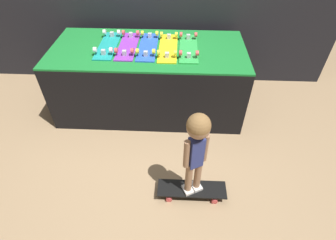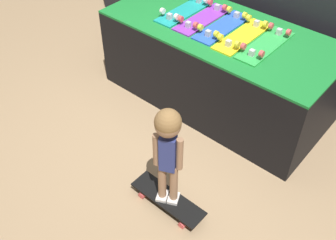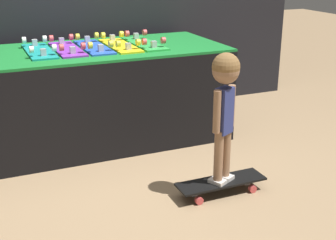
{
  "view_description": "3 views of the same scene",
  "coord_description": "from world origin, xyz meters",
  "px_view_note": "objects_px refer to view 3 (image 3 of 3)",
  "views": [
    {
      "loc": [
        0.34,
        -1.92,
        2.1
      ],
      "look_at": [
        0.25,
        -0.15,
        0.49
      ],
      "focal_mm": 28.0,
      "sensor_mm": 36.0,
      "label": 1
    },
    {
      "loc": [
        1.64,
        -1.94,
        2.49
      ],
      "look_at": [
        0.15,
        -0.21,
        0.41
      ],
      "focal_mm": 42.0,
      "sensor_mm": 36.0,
      "label": 2
    },
    {
      "loc": [
        -0.93,
        -3.02,
        1.52
      ],
      "look_at": [
        0.26,
        -0.25,
        0.43
      ],
      "focal_mm": 50.0,
      "sensor_mm": 36.0,
      "label": 3
    }
  ],
  "objects_px": {
    "skateboard_blue_on_rack": "(94,46)",
    "skateboard_on_floor": "(221,183)",
    "skateboard_teal_on_rack": "(39,50)",
    "skateboard_yellow_on_rack": "(120,44)",
    "skateboard_green_on_rack": "(145,42)",
    "skateboard_purple_on_rack": "(67,48)",
    "child": "(225,94)"
  },
  "relations": [
    {
      "from": "skateboard_purple_on_rack",
      "to": "child",
      "type": "relative_size",
      "value": 0.75
    },
    {
      "from": "child",
      "to": "skateboard_yellow_on_rack",
      "type": "bearing_deg",
      "value": 75.77
    },
    {
      "from": "skateboard_purple_on_rack",
      "to": "skateboard_on_floor",
      "type": "height_order",
      "value": "skateboard_purple_on_rack"
    },
    {
      "from": "skateboard_purple_on_rack",
      "to": "skateboard_yellow_on_rack",
      "type": "height_order",
      "value": "same"
    },
    {
      "from": "skateboard_green_on_rack",
      "to": "skateboard_on_floor",
      "type": "bearing_deg",
      "value": -87.57
    },
    {
      "from": "skateboard_teal_on_rack",
      "to": "skateboard_purple_on_rack",
      "type": "distance_m",
      "value": 0.22
    },
    {
      "from": "skateboard_blue_on_rack",
      "to": "child",
      "type": "xyz_separation_m",
      "value": [
        0.49,
        -1.28,
        -0.11
      ]
    },
    {
      "from": "skateboard_teal_on_rack",
      "to": "skateboard_yellow_on_rack",
      "type": "xyz_separation_m",
      "value": [
        0.65,
        -0.03,
        0.0
      ]
    },
    {
      "from": "skateboard_yellow_on_rack",
      "to": "skateboard_on_floor",
      "type": "relative_size",
      "value": 1.06
    },
    {
      "from": "skateboard_teal_on_rack",
      "to": "child",
      "type": "distance_m",
      "value": 1.59
    },
    {
      "from": "skateboard_blue_on_rack",
      "to": "skateboard_on_floor",
      "type": "distance_m",
      "value": 1.56
    },
    {
      "from": "skateboard_blue_on_rack",
      "to": "skateboard_on_floor",
      "type": "xyz_separation_m",
      "value": [
        0.49,
        -1.28,
        -0.73
      ]
    },
    {
      "from": "skateboard_purple_on_rack",
      "to": "skateboard_yellow_on_rack",
      "type": "distance_m",
      "value": 0.43
    },
    {
      "from": "skateboard_teal_on_rack",
      "to": "skateboard_yellow_on_rack",
      "type": "height_order",
      "value": "same"
    },
    {
      "from": "skateboard_blue_on_rack",
      "to": "skateboard_green_on_rack",
      "type": "height_order",
      "value": "same"
    },
    {
      "from": "skateboard_blue_on_rack",
      "to": "child",
      "type": "bearing_deg",
      "value": -69.21
    },
    {
      "from": "skateboard_purple_on_rack",
      "to": "skateboard_on_floor",
      "type": "xyz_separation_m",
      "value": [
        0.7,
        -1.29,
        -0.73
      ]
    },
    {
      "from": "skateboard_blue_on_rack",
      "to": "skateboard_yellow_on_rack",
      "type": "bearing_deg",
      "value": -4.69
    },
    {
      "from": "skateboard_purple_on_rack",
      "to": "skateboard_teal_on_rack",
      "type": "bearing_deg",
      "value": 178.49
    },
    {
      "from": "skateboard_teal_on_rack",
      "to": "skateboard_on_floor",
      "type": "bearing_deg",
      "value": -54.58
    },
    {
      "from": "skateboard_blue_on_rack",
      "to": "skateboard_purple_on_rack",
      "type": "bearing_deg",
      "value": 178.65
    },
    {
      "from": "skateboard_blue_on_rack",
      "to": "skateboard_yellow_on_rack",
      "type": "distance_m",
      "value": 0.22
    },
    {
      "from": "skateboard_blue_on_rack",
      "to": "skateboard_green_on_rack",
      "type": "distance_m",
      "value": 0.43
    },
    {
      "from": "skateboard_teal_on_rack",
      "to": "skateboard_purple_on_rack",
      "type": "relative_size",
      "value": 1.0
    },
    {
      "from": "skateboard_green_on_rack",
      "to": "skateboard_on_floor",
      "type": "relative_size",
      "value": 1.06
    },
    {
      "from": "skateboard_purple_on_rack",
      "to": "skateboard_blue_on_rack",
      "type": "height_order",
      "value": "same"
    },
    {
      "from": "skateboard_blue_on_rack",
      "to": "skateboard_on_floor",
      "type": "bearing_deg",
      "value": -69.21
    },
    {
      "from": "skateboard_blue_on_rack",
      "to": "skateboard_on_floor",
      "type": "relative_size",
      "value": 1.06
    },
    {
      "from": "skateboard_blue_on_rack",
      "to": "child",
      "type": "height_order",
      "value": "child"
    },
    {
      "from": "skateboard_green_on_rack",
      "to": "skateboard_teal_on_rack",
      "type": "bearing_deg",
      "value": 178.31
    },
    {
      "from": "skateboard_purple_on_rack",
      "to": "skateboard_blue_on_rack",
      "type": "distance_m",
      "value": 0.22
    },
    {
      "from": "skateboard_yellow_on_rack",
      "to": "skateboard_purple_on_rack",
      "type": "bearing_deg",
      "value": 176.98
    }
  ]
}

